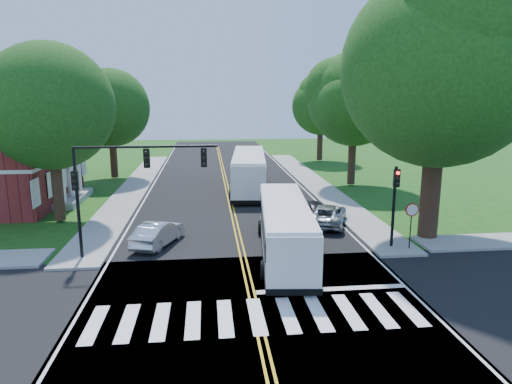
{
  "coord_description": "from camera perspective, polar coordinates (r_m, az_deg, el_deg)",
  "views": [
    {
      "loc": [
        -1.75,
        -16.39,
        8.27
      ],
      "look_at": [
        1.21,
        10.87,
        2.4
      ],
      "focal_mm": 32.0,
      "sensor_mm": 36.0,
      "label": 1
    }
  ],
  "objects": [
    {
      "name": "bus_lead",
      "position": [
        23.88,
        3.61,
        -4.44
      ],
      "size": [
        3.39,
        11.01,
        2.8
      ],
      "rotation": [
        0.0,
        0.0,
        3.05
      ],
      "color": "white",
      "rests_on": "road"
    },
    {
      "name": "crosswalk",
      "position": [
        17.99,
        0.08,
        -15.23
      ],
      "size": [
        12.6,
        3.0,
        0.01
      ],
      "primitive_type": "cube",
      "color": "silver",
      "rests_on": "road"
    },
    {
      "name": "tree_ne_big",
      "position": [
        27.55,
        22.07,
        14.05
      ],
      "size": [
        10.8,
        10.8,
        14.91
      ],
      "color": "black",
      "rests_on": "ground"
    },
    {
      "name": "dark_sedan",
      "position": [
        31.49,
        6.88,
        -2.12
      ],
      "size": [
        2.55,
        4.26,
        1.16
      ],
      "primitive_type": "imported",
      "rotation": [
        0.0,
        0.0,
        3.39
      ],
      "color": "black",
      "rests_on": "road"
    },
    {
      "name": "edge_line_e",
      "position": [
        40.18,
        6.22,
        0.16
      ],
      "size": [
        0.12,
        70.0,
        0.01
      ],
      "primitive_type": "cube",
      "color": "silver",
      "rests_on": "road"
    },
    {
      "name": "cross_road",
      "position": [
        18.44,
        -0.1,
        -14.55
      ],
      "size": [
        60.0,
        12.0,
        0.01
      ],
      "primitive_type": "cube",
      "color": "black",
      "rests_on": "ground"
    },
    {
      "name": "center_line",
      "position": [
        39.3,
        -3.51,
        -0.06
      ],
      "size": [
        0.36,
        70.0,
        0.01
      ],
      "primitive_type": "cube",
      "color": "gold",
      "rests_on": "road"
    },
    {
      "name": "stop_sign",
      "position": [
        25.59,
        18.88,
        -2.69
      ],
      "size": [
        0.76,
        0.08,
        2.53
      ],
      "color": "black",
      "rests_on": "ground"
    },
    {
      "name": "stop_bar",
      "position": [
        20.47,
        9.41,
        -11.86
      ],
      "size": [
        6.6,
        0.4,
        0.01
      ],
      "primitive_type": "cube",
      "color": "silver",
      "rests_on": "road"
    },
    {
      "name": "suv",
      "position": [
        29.82,
        8.86,
        -2.79
      ],
      "size": [
        3.8,
        5.33,
        1.35
      ],
      "primitive_type": "imported",
      "rotation": [
        0.0,
        0.0,
        2.78
      ],
      "color": "#A3A6AA",
      "rests_on": "road"
    },
    {
      "name": "tree_west_near",
      "position": [
        31.92,
        -24.35,
        9.7
      ],
      "size": [
        8.0,
        8.0,
        11.4
      ],
      "color": "black",
      "rests_on": "ground"
    },
    {
      "name": "hatchback",
      "position": [
        26.09,
        -12.16,
        -5.08
      ],
      "size": [
        2.81,
        4.37,
        1.36
      ],
      "primitive_type": "imported",
      "rotation": [
        0.0,
        0.0,
        2.78
      ],
      "color": "silver",
      "rests_on": "road"
    },
    {
      "name": "sidewalk_ne",
      "position": [
        43.37,
        7.32,
        1.09
      ],
      "size": [
        2.6,
        40.0,
        0.15
      ],
      "primitive_type": "cube",
      "color": "gray",
      "rests_on": "ground"
    },
    {
      "name": "tree_east_far",
      "position": [
        58.18,
        8.12,
        10.58
      ],
      "size": [
        7.2,
        7.2,
        10.34
      ],
      "color": "black",
      "rests_on": "ground"
    },
    {
      "name": "ground",
      "position": [
        18.44,
        -0.1,
        -14.56
      ],
      "size": [
        140.0,
        140.0,
        0.0
      ],
      "primitive_type": "plane",
      "color": "#184912",
      "rests_on": "ground"
    },
    {
      "name": "edge_line_w",
      "position": [
        39.59,
        -13.39,
        -0.28
      ],
      "size": [
        0.12,
        70.0,
        0.01
      ],
      "primitive_type": "cube",
      "color": "silver",
      "rests_on": "road"
    },
    {
      "name": "tree_west_far",
      "position": [
        47.32,
        -17.75,
        9.98
      ],
      "size": [
        7.6,
        7.6,
        10.67
      ],
      "color": "black",
      "rests_on": "ground"
    },
    {
      "name": "signal_ne",
      "position": [
        25.46,
        16.96,
        -0.48
      ],
      "size": [
        0.3,
        0.46,
        4.4
      ],
      "color": "black",
      "rests_on": "ground"
    },
    {
      "name": "tree_east_mid",
      "position": [
        42.51,
        12.2,
        11.26
      ],
      "size": [
        8.4,
        8.4,
        11.93
      ],
      "color": "black",
      "rests_on": "ground"
    },
    {
      "name": "signal_nw",
      "position": [
        23.51,
        -16.18,
        2.08
      ],
      "size": [
        7.15,
        0.46,
        5.66
      ],
      "color": "black",
      "rests_on": "ground"
    },
    {
      "name": "sidewalk_nw",
      "position": [
        42.7,
        -14.9,
        0.61
      ],
      "size": [
        2.6,
        40.0,
        0.15
      ],
      "primitive_type": "cube",
      "color": "gray",
      "rests_on": "ground"
    },
    {
      "name": "bus_follow",
      "position": [
        39.97,
        -0.9,
        2.66
      ],
      "size": [
        3.95,
        12.76,
        3.25
      ],
      "rotation": [
        0.0,
        0.0,
        3.04
      ],
      "color": "white",
      "rests_on": "road"
    },
    {
      "name": "road",
      "position": [
        35.41,
        -3.2,
        -1.43
      ],
      "size": [
        14.0,
        96.0,
        0.01
      ],
      "primitive_type": "cube",
      "color": "black",
      "rests_on": "ground"
    }
  ]
}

